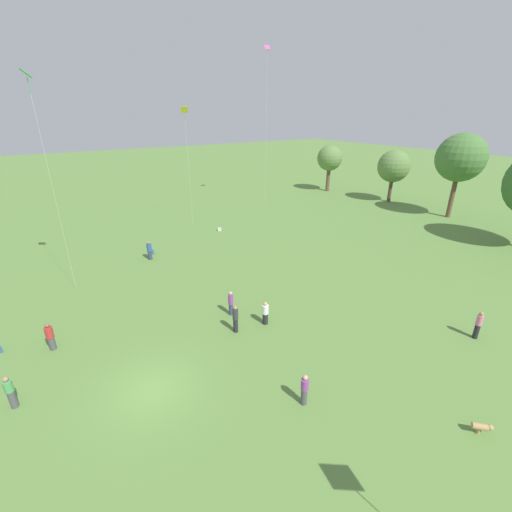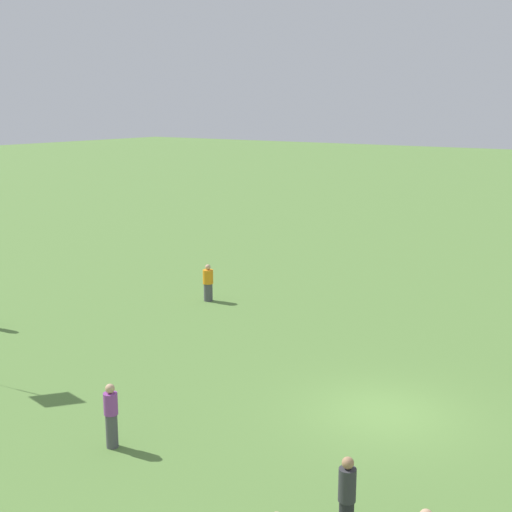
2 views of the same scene
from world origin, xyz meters
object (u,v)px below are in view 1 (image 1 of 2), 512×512
person_3 (304,390)px  person_4 (10,392)px  person_6 (265,313)px  dog_0 (482,427)px  person_5 (478,325)px  kite_1 (267,66)px  person_9 (231,303)px  kite_2 (30,91)px  person_1 (149,251)px  person_7 (235,319)px  kite_0 (185,118)px  picnic_bag_2 (152,252)px  picnic_bag_1 (219,229)px  person_10 (50,337)px

person_3 → person_4: bearing=73.6°
person_6 → dog_0: bearing=-100.5°
person_5 → kite_1: (-34.17, 8.21, 17.22)m
person_5 → dog_0: bearing=34.0°
person_9 → dog_0: person_9 is taller
kite_2 → person_1: bearing=-25.1°
person_7 → kite_2: bearing=18.3°
kite_0 → picnic_bag_2: bearing=104.1°
person_3 → picnic_bag_1: bearing=-2.8°
person_9 → picnic_bag_2: (-13.53, -1.08, -0.70)m
person_7 → kite_1: kite_1 is taller
person_3 → dog_0: person_3 is taller
person_4 → person_10: 4.24m
person_5 → kite_0: kite_0 is taller
person_5 → picnic_bag_2: 26.89m
person_5 → picnic_bag_2: (-23.95, -12.20, -0.73)m
person_4 → person_7: bearing=102.3°
dog_0 → picnic_bag_2: size_ratio=1.61×
person_1 → person_7: (14.19, 0.93, 0.06)m
person_3 → person_7: (-6.71, 0.20, 0.09)m
person_4 → kite_2: 17.61m
person_4 → person_9: size_ratio=1.00×
person_10 → picnic_bag_2: (-11.05, 9.35, -0.67)m
person_10 → kite_0: kite_0 is taller
person_9 → kite_2: 18.29m
person_3 → person_5: bearing=-82.6°
person_7 → picnic_bag_1: bearing=-39.2°
person_7 → person_10: size_ratio=1.06×
kite_1 → person_1: bearing=-89.2°
person_3 → picnic_bag_1: size_ratio=3.71×
kite_0 → person_5: bearing=161.6°
person_5 → person_6: person_5 is taller
person_4 → kite_2: (-11.19, 4.04, 12.99)m
person_3 → picnic_bag_2: (-22.11, -0.16, -0.65)m
kite_2 → dog_0: 30.16m
picnic_bag_2 → person_9: bearing=4.6°
person_7 → kite_0: 25.32m
picnic_bag_2 → person_10: bearing=-40.3°
picnic_bag_1 → picnic_bag_2: 9.00m
person_5 → person_9: (-10.43, -11.12, -0.03)m
person_9 → person_5: bearing=168.6°
person_3 → person_10: 14.58m
person_6 → person_4: bearing=151.8°
person_5 → picnic_bag_1: size_ratio=4.01×
person_1 → person_7: bearing=58.6°
kite_0 → person_6: bearing=140.0°
person_5 → kite_1: kite_1 is taller
person_3 → kite_1: bearing=-15.9°
person_1 → picnic_bag_2: 1.50m
person_7 → person_9: size_ratio=1.05×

